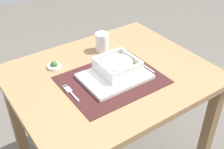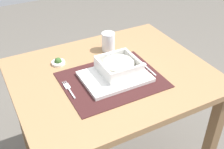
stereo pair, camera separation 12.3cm
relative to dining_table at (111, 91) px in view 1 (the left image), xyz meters
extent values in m
cube|color=#936D47|center=(0.00, 0.00, 0.09)|extent=(0.89, 0.73, 0.03)
cube|color=brown|center=(0.39, -0.31, -0.26)|extent=(0.05, 0.05, 0.67)
cube|color=brown|center=(-0.39, 0.31, -0.26)|extent=(0.05, 0.05, 0.67)
cube|color=brown|center=(0.39, 0.31, -0.26)|extent=(0.05, 0.05, 0.67)
cube|color=#381919|center=(-0.03, -0.05, 0.11)|extent=(0.43, 0.34, 0.00)
cube|color=white|center=(-0.01, -0.05, 0.12)|extent=(0.29, 0.21, 0.02)
cube|color=white|center=(0.02, -0.03, 0.13)|extent=(0.17, 0.17, 0.01)
cube|color=white|center=(-0.06, -0.03, 0.16)|extent=(0.01, 0.17, 0.05)
cube|color=white|center=(0.10, -0.03, 0.16)|extent=(0.01, 0.17, 0.05)
cube|color=white|center=(0.02, -0.10, 0.16)|extent=(0.15, 0.01, 0.05)
cube|color=white|center=(0.02, 0.05, 0.16)|extent=(0.15, 0.01, 0.05)
cylinder|color=silver|center=(0.02, -0.03, 0.15)|extent=(0.14, 0.14, 0.04)
cube|color=silver|center=(-0.22, -0.06, 0.11)|extent=(0.01, 0.07, 0.00)
cube|color=silver|center=(-0.22, -0.01, 0.11)|extent=(0.02, 0.04, 0.00)
cylinder|color=silver|center=(-0.23, 0.02, 0.11)|extent=(0.00, 0.02, 0.00)
cylinder|color=silver|center=(-0.22, 0.02, 0.11)|extent=(0.00, 0.02, 0.00)
cylinder|color=silver|center=(-0.21, 0.02, 0.11)|extent=(0.00, 0.02, 0.00)
cube|color=silver|center=(0.16, -0.08, 0.11)|extent=(0.01, 0.08, 0.00)
ellipsoid|color=silver|center=(0.16, -0.02, 0.11)|extent=(0.02, 0.03, 0.01)
cube|color=black|center=(0.13, -0.07, 0.11)|extent=(0.01, 0.05, 0.01)
cube|color=silver|center=(0.13, -0.01, 0.11)|extent=(0.01, 0.09, 0.00)
cylinder|color=white|center=(0.08, 0.19, 0.15)|extent=(0.07, 0.07, 0.09)
cylinder|color=#C64C1E|center=(0.08, 0.19, 0.14)|extent=(0.05, 0.05, 0.06)
cylinder|color=white|center=(-0.19, 0.19, 0.11)|extent=(0.06, 0.06, 0.01)
sphere|color=#335926|center=(-0.19, 0.19, 0.12)|extent=(0.04, 0.04, 0.04)
camera|label=1|loc=(-0.60, -0.88, 0.84)|focal=45.65mm
camera|label=2|loc=(-0.50, -0.94, 0.84)|focal=45.65mm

